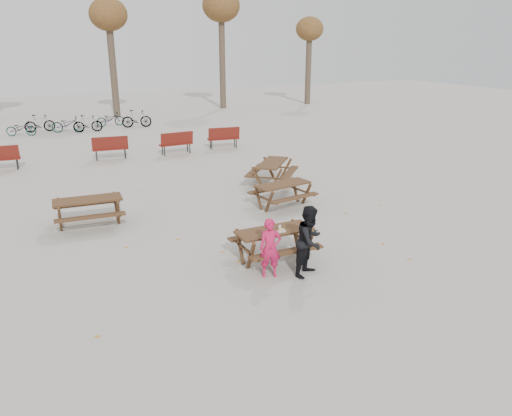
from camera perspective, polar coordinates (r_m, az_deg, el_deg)
name	(u,v)px	position (r m, az deg, el deg)	size (l,w,h in m)	color
ground	(274,260)	(11.93, 2.08, -5.96)	(80.00, 80.00, 0.00)	gray
main_picnic_table	(274,237)	(11.70, 2.12, -3.35)	(1.80, 1.45, 0.78)	#391F14
food_tray	(281,231)	(11.50, 2.91, -2.66)	(0.18, 0.11, 0.04)	silver
bread_roll	(281,229)	(11.48, 2.92, -2.46)	(0.14, 0.06, 0.05)	tan
soda_bottle	(280,229)	(11.47, 2.75, -2.41)	(0.07, 0.07, 0.17)	silver
child	(270,248)	(10.90, 1.63, -4.61)	(0.49, 0.32, 1.34)	#BF1748
adult	(310,241)	(11.00, 6.20, -3.74)	(0.78, 0.61, 1.60)	black
picnic_table_east	(283,195)	(15.52, 3.06, 1.49)	(1.74, 1.40, 0.75)	#391F14
picnic_table_north	(89,212)	(14.66, -18.55, -0.47)	(1.84, 1.48, 0.79)	#391F14
picnic_table_far	(272,173)	(17.89, 1.87, 3.99)	(1.90, 1.53, 0.82)	#391F14
park_bench_row	(133,146)	(22.64, -13.90, 6.91)	(11.15, 0.87, 1.03)	maroon
bicycle_row	(81,122)	(30.23, -19.40, 9.20)	(7.89, 2.11, 1.02)	black
tree_row	(105,18)	(35.25, -16.88, 20.09)	(32.17, 3.52, 8.26)	#382B21
fallen_leaves	(249,223)	(14.20, -0.79, -1.75)	(11.00, 11.00, 0.01)	#BB7C2C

